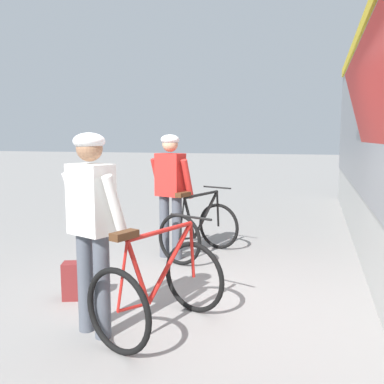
{
  "coord_description": "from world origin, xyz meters",
  "views": [
    {
      "loc": [
        1.07,
        -4.02,
        1.72
      ],
      "look_at": [
        -0.39,
        0.9,
        1.05
      ],
      "focal_mm": 39.18,
      "sensor_mm": 36.0,
      "label": 1
    }
  ],
  "objects_px": {
    "cyclist_near_in_red": "(170,185)",
    "backpack_on_platform": "(76,281)",
    "bicycle_far_red": "(159,287)",
    "bicycle_near_black": "(200,229)",
    "cyclist_far_in_white": "(92,216)"
  },
  "relations": [
    {
      "from": "cyclist_near_in_red",
      "to": "backpack_on_platform",
      "type": "distance_m",
      "value": 2.0
    },
    {
      "from": "bicycle_far_red",
      "to": "cyclist_near_in_red",
      "type": "bearing_deg",
      "value": 106.8
    },
    {
      "from": "cyclist_near_in_red",
      "to": "bicycle_near_black",
      "type": "xyz_separation_m",
      "value": [
        0.38,
        0.19,
        -0.65
      ]
    },
    {
      "from": "bicycle_near_black",
      "to": "backpack_on_platform",
      "type": "xyz_separation_m",
      "value": [
        -0.84,
        -1.94,
        -0.2
      ]
    },
    {
      "from": "cyclist_near_in_red",
      "to": "cyclist_far_in_white",
      "type": "xyz_separation_m",
      "value": [
        0.14,
        -2.41,
        0.0
      ]
    },
    {
      "from": "bicycle_near_black",
      "to": "bicycle_far_red",
      "type": "distance_m",
      "value": 2.4
    },
    {
      "from": "bicycle_far_red",
      "to": "backpack_on_platform",
      "type": "distance_m",
      "value": 1.22
    },
    {
      "from": "cyclist_near_in_red",
      "to": "bicycle_far_red",
      "type": "bearing_deg",
      "value": -73.2
    },
    {
      "from": "bicycle_near_black",
      "to": "backpack_on_platform",
      "type": "distance_m",
      "value": 2.12
    },
    {
      "from": "cyclist_far_in_white",
      "to": "bicycle_far_red",
      "type": "xyz_separation_m",
      "value": [
        0.53,
        0.21,
        -0.65
      ]
    },
    {
      "from": "bicycle_far_red",
      "to": "cyclist_far_in_white",
      "type": "bearing_deg",
      "value": -158.15
    },
    {
      "from": "cyclist_far_in_white",
      "to": "cyclist_near_in_red",
      "type": "bearing_deg",
      "value": 93.22
    },
    {
      "from": "cyclist_far_in_white",
      "to": "bicycle_far_red",
      "type": "distance_m",
      "value": 0.87
    },
    {
      "from": "backpack_on_platform",
      "to": "bicycle_far_red",
      "type": "bearing_deg",
      "value": -41.83
    },
    {
      "from": "cyclist_near_in_red",
      "to": "bicycle_near_black",
      "type": "height_order",
      "value": "cyclist_near_in_red"
    }
  ]
}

